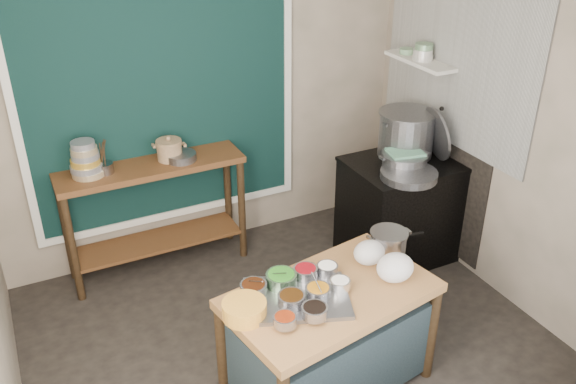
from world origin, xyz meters
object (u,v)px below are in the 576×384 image
prep_table (329,340)px  stove_block (401,211)px  steamer (405,160)px  condiment_tray (297,298)px  yellow_basin (244,310)px  ceramic_crock (169,151)px  stock_pot (406,134)px  utensil_cup (105,168)px  back_counter (156,217)px  saucepan (388,241)px

prep_table → stove_block: bearing=29.2°
prep_table → steamer: (1.23, 0.99, 0.57)m
condiment_tray → yellow_basin: 0.33m
prep_table → yellow_basin: yellow_basin is taller
ceramic_crock → prep_table: bearing=-76.9°
stove_block → stock_pot: bearing=60.0°
prep_table → utensil_cup: size_ratio=9.47×
back_counter → ceramic_crock: bearing=7.0°
condiment_tray → steamer: (1.45, 0.97, 0.18)m
back_counter → saucepan: bearing=-53.9°
yellow_basin → ceramic_crock: bearing=86.0°
stock_pot → utensil_cup: bearing=165.2°
back_counter → saucepan: size_ratio=5.66×
saucepan → ceramic_crock: (-0.98, 1.60, 0.20)m
stock_pot → steamer: stock_pot is taller
back_counter → stove_block: 2.04m
stove_block → utensil_cup: (-2.24, 0.74, 0.56)m
yellow_basin → saucepan: bearing=10.4°
condiment_tray → yellow_basin: bearing=-179.6°
saucepan → ceramic_crock: ceramic_crock is taller
ceramic_crock → yellow_basin: bearing=-94.0°
back_counter → saucepan: (1.15, -1.58, 0.35)m
condiment_tray → ceramic_crock: bearing=96.5°
steamer → prep_table: bearing=-141.2°
yellow_basin → saucepan: 1.13m
utensil_cup → stock_pot: (2.31, -0.61, 0.08)m
yellow_basin → saucepan: saucepan is taller
prep_table → utensil_cup: utensil_cup is taller
steamer → back_counter: bearing=156.2°
back_counter → condiment_tray: 1.84m
utensil_cup → ceramic_crock: ceramic_crock is taller
stove_block → saucepan: (-0.75, -0.85, 0.40)m
condiment_tray → saucepan: bearing=14.5°
utensil_cup → prep_table: bearing=-62.7°
back_counter → stove_block: back_counter is taller
condiment_tray → stock_pot: bearing=36.2°
prep_table → saucepan: size_ratio=4.88×
stock_pot → stove_block: bearing=-120.0°
condiment_tray → ceramic_crock: 1.83m
back_counter → stock_pot: bearing=-17.0°
yellow_basin → steamer: steamer is taller
utensil_cup → stock_pot: stock_pot is taller
prep_table → back_counter: (-0.59, 1.80, 0.10)m
yellow_basin → utensil_cup: 1.83m
yellow_basin → stock_pot: bearing=31.3°
stove_block → prep_table: bearing=-140.8°
saucepan → stock_pot: size_ratio=0.53×
saucepan → prep_table: bearing=-151.2°
saucepan → ceramic_crock: size_ratio=1.21×
utensil_cup → steamer: utensil_cup is taller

